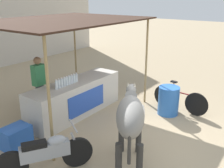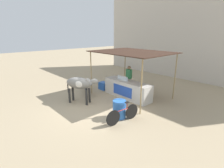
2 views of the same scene
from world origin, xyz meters
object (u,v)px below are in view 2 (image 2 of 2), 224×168
vendor_behind_counter (129,79)px  bicycle_leaning (123,114)px  stall_counter (127,89)px  cooler_box (104,86)px  motorcycle_parked (86,86)px  cow (80,84)px  water_barrel (119,109)px

vendor_behind_counter → bicycle_leaning: (2.48, -3.01, -0.50)m
vendor_behind_counter → stall_counter: bearing=-51.7°
cooler_box → bicycle_leaning: bicycle_leaning is taller
vendor_behind_counter → bicycle_leaning: bearing=-50.5°
vendor_behind_counter → motorcycle_parked: vendor_behind_counter is taller
cooler_box → motorcycle_parked: 1.27m
stall_counter → cow: bearing=-114.0°
cooler_box → water_barrel: (3.52, -1.99, 0.16)m
water_barrel → bicycle_leaning: bicycle_leaning is taller
vendor_behind_counter → cooler_box: bearing=-149.2°
cooler_box → bicycle_leaning: (3.91, -2.16, 0.11)m
vendor_behind_counter → motorcycle_parked: bearing=-127.9°
vendor_behind_counter → cooler_box: 1.77m
bicycle_leaning → water_barrel: bearing=156.6°
water_barrel → motorcycle_parked: size_ratio=0.51×
stall_counter → cooler_box: bearing=-177.2°
motorcycle_parked → bicycle_leaning: (4.11, -0.92, -0.08)m
water_barrel → cow: (-2.58, -0.34, 0.64)m
stall_counter → cooler_box: 2.04m
bicycle_leaning → vendor_behind_counter: bearing=129.5°
water_barrel → cooler_box: bearing=150.5°
water_barrel → bicycle_leaning: size_ratio=0.48×
cooler_box → water_barrel: bearing=-29.5°
stall_counter → vendor_behind_counter: vendor_behind_counter is taller
stall_counter → water_barrel: size_ratio=3.77×
stall_counter → bicycle_leaning: 2.95m
cow → bicycle_leaning: bearing=3.3°
stall_counter → cow: size_ratio=1.72×
cooler_box → cow: size_ratio=0.34×
stall_counter → bicycle_leaning: stall_counter is taller
stall_counter → motorcycle_parked: stall_counter is taller
cooler_box → vendor_behind_counter: bearing=30.8°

